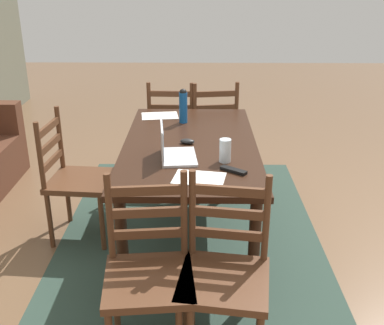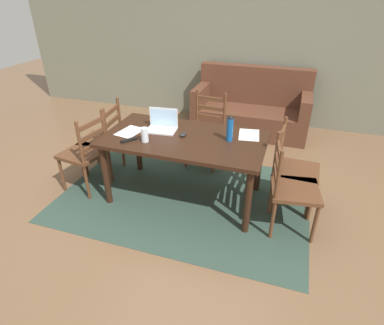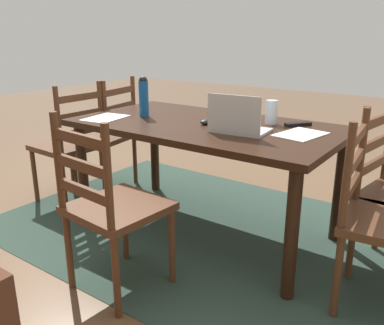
{
  "view_description": "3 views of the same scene",
  "coord_description": "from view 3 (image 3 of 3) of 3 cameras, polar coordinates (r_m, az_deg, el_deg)",
  "views": [
    {
      "loc": [
        -3.1,
        -0.05,
        1.89
      ],
      "look_at": [
        -0.02,
        -0.01,
        0.6
      ],
      "focal_mm": 44.13,
      "sensor_mm": 36.0,
      "label": 1
    },
    {
      "loc": [
        1.02,
        -2.84,
        2.17
      ],
      "look_at": [
        0.11,
        -0.07,
        0.49
      ],
      "focal_mm": 29.69,
      "sensor_mm": 36.0,
      "label": 2
    },
    {
      "loc": [
        -1.43,
        2.15,
        1.31
      ],
      "look_at": [
        0.07,
        0.06,
        0.49
      ],
      "focal_mm": 38.67,
      "sensor_mm": 36.0,
      "label": 3
    }
  ],
  "objects": [
    {
      "name": "chair_right_far",
      "position": [
        3.34,
        -16.47,
        2.28
      ],
      "size": [
        0.46,
        0.46,
        0.95
      ],
      "color": "#56331E",
      "rests_on": "ground"
    },
    {
      "name": "area_rug",
      "position": [
        2.89,
        1.75,
        -9.16
      ],
      "size": [
        2.77,
        1.93,
        0.01
      ],
      "primitive_type": "cube",
      "color": "#2D4238",
      "rests_on": "ground"
    },
    {
      "name": "laptop",
      "position": [
        2.38,
        6.31,
        5.42
      ],
      "size": [
        0.34,
        0.25,
        0.23
      ],
      "color": "silver",
      "rests_on": "dining_table"
    },
    {
      "name": "paper_stack_left",
      "position": [
        2.42,
        14.76,
        3.79
      ],
      "size": [
        0.26,
        0.33,
        0.0
      ],
      "primitive_type": "cube",
      "rotation": [
        0.0,
        0.0,
        -0.18
      ],
      "color": "white",
      "rests_on": "dining_table"
    },
    {
      "name": "chair_right_near",
      "position": [
        3.57,
        -11.75,
        3.63
      ],
      "size": [
        0.5,
        0.5,
        0.95
      ],
      "color": "#56331E",
      "rests_on": "ground"
    },
    {
      "name": "paper_stack_right",
      "position": [
        2.85,
        -11.86,
        6.04
      ],
      "size": [
        0.25,
        0.32,
        0.0
      ],
      "primitive_type": "cube",
      "rotation": [
        0.0,
        0.0,
        0.14
      ],
      "color": "white",
      "rests_on": "dining_table"
    },
    {
      "name": "computer_mouse",
      "position": [
        2.61,
        2.03,
        5.68
      ],
      "size": [
        0.07,
        0.11,
        0.03
      ],
      "primitive_type": "ellipsoid",
      "rotation": [
        0.0,
        0.0,
        -0.15
      ],
      "color": "black",
      "rests_on": "dining_table"
    },
    {
      "name": "dining_table",
      "position": [
        2.66,
        1.88,
        3.59
      ],
      "size": [
        1.69,
        0.93,
        0.75
      ],
      "color": "black",
      "rests_on": "ground"
    },
    {
      "name": "water_bottle",
      "position": [
        2.85,
        -6.68,
        9.12
      ],
      "size": [
        0.06,
        0.06,
        0.27
      ],
      "color": "#145199",
      "rests_on": "dining_table"
    },
    {
      "name": "ground_plane",
      "position": [
        2.89,
        1.75,
        -9.21
      ],
      "size": [
        14.0,
        14.0,
        0.0
      ],
      "primitive_type": "plane",
      "color": "brown"
    },
    {
      "name": "drinking_glass",
      "position": [
        2.65,
        10.9,
        6.84
      ],
      "size": [
        0.07,
        0.07,
        0.15
      ],
      "primitive_type": "cylinder",
      "color": "silver",
      "rests_on": "dining_table"
    },
    {
      "name": "tv_remote",
      "position": [
        2.64,
        14.42,
        5.13
      ],
      "size": [
        0.14,
        0.16,
        0.02
      ],
      "primitive_type": "cube",
      "rotation": [
        0.0,
        0.0,
        2.5
      ],
      "color": "black",
      "rests_on": "dining_table"
    },
    {
      "name": "chair_far_head",
      "position": [
        2.12,
        -10.97,
        -6.18
      ],
      "size": [
        0.47,
        0.47,
        0.95
      ],
      "color": "#56331E",
      "rests_on": "ground"
    },
    {
      "name": "chair_left_far",
      "position": [
        2.15,
        24.96,
        -7.21
      ],
      "size": [
        0.48,
        0.48,
        0.95
      ],
      "color": "#56331E",
      "rests_on": "ground"
    }
  ]
}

